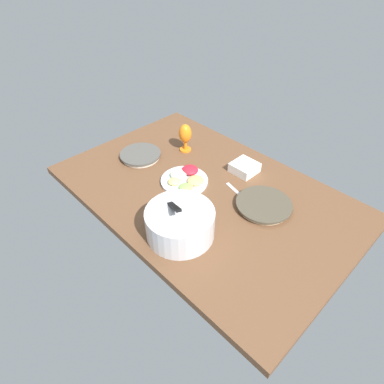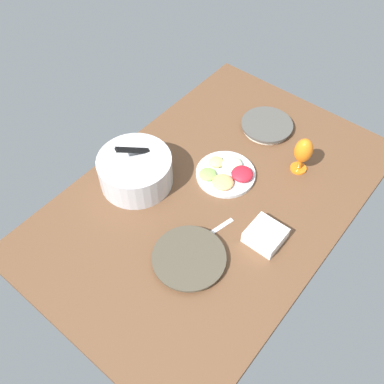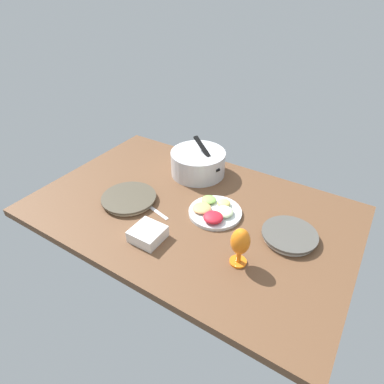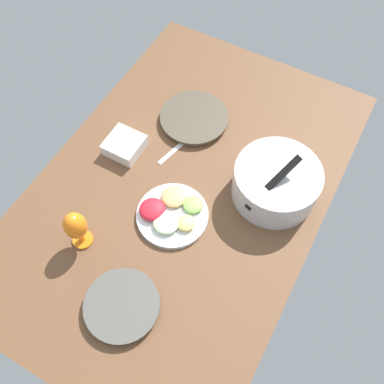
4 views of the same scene
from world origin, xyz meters
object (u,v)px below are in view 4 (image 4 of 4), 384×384
Objects in this scene: dinner_plate_right at (122,306)px; square_bowl_white at (124,145)px; hurricane_glass_orange at (76,227)px; dinner_plate_left at (194,118)px; fruit_platter at (171,213)px; mixing_bowl at (276,182)px.

square_bowl_white is at bearing -147.44° from dinner_plate_right.
square_bowl_white reaches higher than dinner_plate_right.
dinner_plate_left is at bearing 172.89° from hurricane_glass_orange.
dinner_plate_right is 1.38× the size of hurricane_glass_orange.
dinner_plate_left is 1.57× the size of hurricane_glass_orange.
dinner_plate_left is 68.30cm from hurricane_glass_orange.
dinner_plate_right is 36.97cm from fruit_platter.
square_bowl_white is (26.38, -17.11, 1.64)cm from dinner_plate_left.
mixing_bowl reaches higher than hurricane_glass_orange.
hurricane_glass_orange is 42.41cm from square_bowl_white.
dinner_plate_right is 0.77× the size of mixing_bowl.
dinner_plate_right is 69.38cm from mixing_bowl.
fruit_platter is at bearing 136.37° from hurricane_glass_orange.
fruit_platter is at bearing -46.45° from mixing_bowl.
square_bowl_white is (-53.87, -34.40, 1.47)cm from dinner_plate_right.
dinner_plate_left is 45.67cm from fruit_platter.
mixing_bowl is at bearing 158.19° from dinner_plate_right.
fruit_platter is 33.99cm from hurricane_glass_orange.
dinner_plate_right is 0.95× the size of fruit_platter.
dinner_plate_left is at bearing 147.03° from square_bowl_white.
square_bowl_white is at bearing -167.88° from hurricane_glass_orange.
dinner_plate_left is at bearing -161.88° from fruit_platter.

